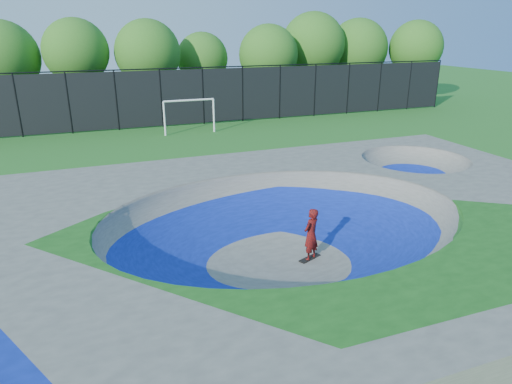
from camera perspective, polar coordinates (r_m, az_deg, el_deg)
ground at (r=14.06m, az=3.62°, el=-8.21°), size 120.00×120.00×0.00m
skate_deck at (r=13.72m, az=3.69°, el=-5.45°), size 22.00×14.00×1.50m
skater at (r=13.68m, az=6.88°, el=-5.30°), size 0.71×0.64×1.64m
skateboard at (r=14.04m, az=6.75°, el=-8.25°), size 0.81×0.49×0.05m
soccer_goal at (r=30.54m, az=-8.34°, el=10.11°), size 3.41×0.12×2.26m
fence at (r=32.99m, az=-11.78°, el=11.55°), size 48.09×0.09×4.04m
treeline at (r=38.60m, az=-7.29°, el=17.03°), size 52.86×7.29×8.04m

